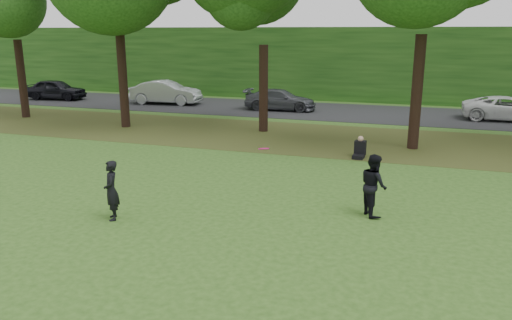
{
  "coord_description": "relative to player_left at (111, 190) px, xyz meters",
  "views": [
    {
      "loc": [
        4.09,
        -8.93,
        4.74
      ],
      "look_at": [
        -0.03,
        3.68,
        1.3
      ],
      "focal_mm": 35.0,
      "sensor_mm": 36.0,
      "label": 1
    }
  ],
  "objects": [
    {
      "name": "far_hedge",
      "position": [
        3.21,
        25.53,
        1.72
      ],
      "size": [
        70.0,
        3.0,
        5.0
      ],
      "primitive_type": "cube",
      "color": "#184112",
      "rests_on": "ground"
    },
    {
      "name": "street",
      "position": [
        3.21,
        19.53,
        -0.77
      ],
      "size": [
        70.0,
        7.0,
        0.02
      ],
      "primitive_type": "cube",
      "color": "black",
      "rests_on": "ground"
    },
    {
      "name": "leaf_litter",
      "position": [
        3.21,
        11.53,
        -0.78
      ],
      "size": [
        60.0,
        7.0,
        0.01
      ],
      "primitive_type": "cube",
      "color": "#463B19",
      "rests_on": "ground"
    },
    {
      "name": "ground",
      "position": [
        3.21,
        -1.47,
        -0.78
      ],
      "size": [
        120.0,
        120.0,
        0.0
      ],
      "primitive_type": "plane",
      "color": "#2C4D18",
      "rests_on": "ground"
    },
    {
      "name": "seated_person",
      "position": [
        5.3,
        8.6,
        -0.47
      ],
      "size": [
        0.46,
        0.76,
        0.83
      ],
      "rotation": [
        0.0,
        0.0,
        -0.07
      ],
      "color": "black",
      "rests_on": "ground"
    },
    {
      "name": "frisbee",
      "position": [
        3.76,
        1.03,
        1.14
      ],
      "size": [
        0.29,
        0.27,
        0.14
      ],
      "color": "#EA1385",
      "rests_on": "ground"
    },
    {
      "name": "parked_cars",
      "position": [
        0.31,
        19.19,
        -0.07
      ],
      "size": [
        38.57,
        2.7,
        1.54
      ],
      "color": "black",
      "rests_on": "street"
    },
    {
      "name": "player_left",
      "position": [
        0.0,
        0.0,
        0.0
      ],
      "size": [
        0.63,
        0.68,
        1.56
      ],
      "primitive_type": "imported",
      "rotation": [
        0.0,
        0.0,
        -0.98
      ],
      "color": "black",
      "rests_on": "ground"
    },
    {
      "name": "player_right",
      "position": [
        6.36,
        2.41,
        0.05
      ],
      "size": [
        0.94,
        1.01,
        1.66
      ],
      "primitive_type": "imported",
      "rotation": [
        0.0,
        0.0,
        2.08
      ],
      "color": "black",
      "rests_on": "ground"
    }
  ]
}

